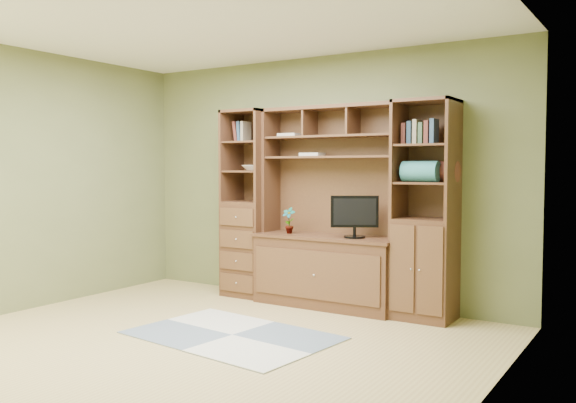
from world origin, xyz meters
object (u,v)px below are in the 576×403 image
Objects in this scene: center_hutch at (327,207)px; right_tower at (425,210)px; left_tower at (249,203)px; monitor at (355,209)px.

center_hutch is 1.03m from right_tower.
left_tower is 1.00× the size of right_tower.
left_tower reaches higher than monitor.
monitor is (0.33, -0.03, -0.01)m from center_hutch.
center_hutch is 1.00× the size of left_tower.
monitor is (-0.69, -0.07, -0.01)m from right_tower.
right_tower is at bearing 2.23° from center_hutch.
left_tower and right_tower have the same top height.
left_tower is at bearing 177.71° from center_hutch.
center_hutch is 1.00× the size of right_tower.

